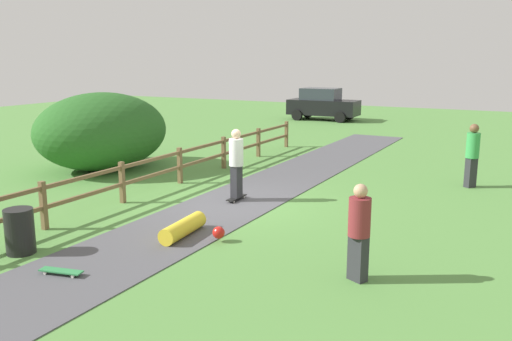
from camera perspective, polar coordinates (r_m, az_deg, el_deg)
name	(u,v)px	position (r m, az deg, el deg)	size (l,w,h in m)	color
ground_plane	(232,203)	(14.42, -2.47, -3.45)	(60.00, 60.00, 0.00)	#568E42
asphalt_path	(232,203)	(14.42, -2.48, -3.42)	(2.40, 28.00, 0.02)	#515156
wooden_fence	(153,169)	(15.71, -10.71, 0.12)	(0.12, 18.12, 1.10)	brown
bush_large	(102,131)	(19.32, -15.79, 3.98)	(4.00, 4.81, 2.62)	#286023
trash_bin	(20,231)	(11.68, -23.42, -5.83)	(0.56, 0.56, 0.90)	black
skater_riding	(236,161)	(14.43, -2.07, 1.03)	(0.38, 0.80, 1.92)	black
skater_fallen	(186,228)	(11.82, -7.31, -5.99)	(1.22, 1.48, 0.36)	yellow
skateboard_loose	(61,271)	(10.38, -19.67, -9.85)	(0.82, 0.36, 0.08)	#338C4C
bystander_maroon	(359,228)	(9.48, 10.71, -5.92)	(0.51, 0.51, 1.71)	#2D2D33
bystander_green	(472,152)	(17.19, 21.64, 1.78)	(0.53, 0.53, 1.88)	#2D2D33
parked_car_black	(323,104)	(33.53, 6.97, 6.88)	(4.24, 2.07, 1.92)	black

